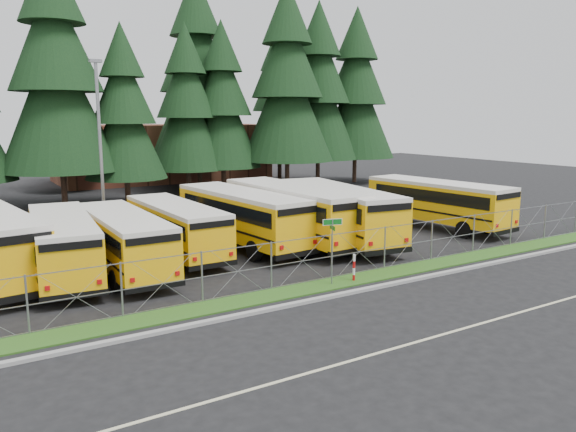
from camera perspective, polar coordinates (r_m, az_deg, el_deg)
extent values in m
plane|color=black|center=(25.84, 4.91, -5.50)|extent=(120.00, 120.00, 0.00)
cube|color=gray|center=(23.52, 9.46, -7.04)|extent=(50.00, 0.25, 0.12)
cube|color=#1F4714|center=(24.55, 7.29, -6.32)|extent=(50.00, 1.40, 0.06)
cube|color=beige|center=(20.33, 18.72, -10.39)|extent=(50.00, 0.12, 0.01)
cube|color=brown|center=(63.59, -12.58, 6.34)|extent=(22.00, 10.00, 6.00)
cylinder|color=gray|center=(23.23, 4.50, -3.71)|extent=(0.06, 0.06, 2.80)
cube|color=#0D5F18|center=(22.96, 4.54, -0.61)|extent=(0.78, 0.24, 0.22)
cube|color=white|center=(22.96, 4.54, -0.61)|extent=(0.81, 0.24, 0.26)
cube|color=#0D5F18|center=(23.00, 4.54, -1.20)|extent=(0.17, 0.54, 0.18)
cylinder|color=#B20C0C|center=(24.02, 6.72, -5.26)|extent=(0.11, 0.11, 1.20)
cylinder|color=gray|center=(34.95, -18.51, 6.42)|extent=(0.20, 0.20, 10.00)
cube|color=gray|center=(35.03, -18.99, 14.69)|extent=(0.70, 0.35, 0.18)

